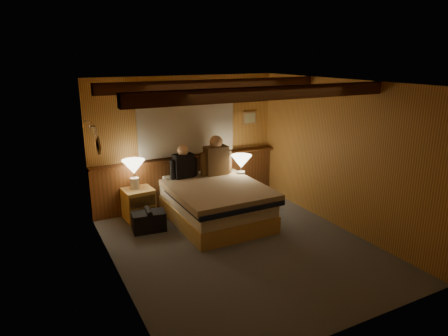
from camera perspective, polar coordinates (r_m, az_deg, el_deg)
floor at (r=6.05m, az=2.56°, el=-11.19°), size 4.20×4.20×0.00m
ceiling at (r=5.40m, az=2.88°, el=12.10°), size 4.20×4.20×0.00m
wall_back at (r=7.44m, az=-5.43°, el=3.78°), size 3.60×0.00×3.60m
wall_left at (r=4.99m, az=-15.49°, el=-2.87°), size 0.00×4.20×4.20m
wall_right at (r=6.67m, az=16.23°, el=1.77°), size 0.00×4.20×4.20m
wall_front at (r=4.04m, az=17.93°, el=-7.61°), size 3.60×0.00×3.60m
wainscot at (r=7.57m, az=-5.10°, el=-1.60°), size 3.60×0.23×0.94m
curtain_window at (r=7.32m, az=-5.28°, el=6.14°), size 2.18×0.09×1.11m
ceiling_beams at (r=5.54m, az=2.07°, el=11.27°), size 3.60×1.65×0.16m
coat_rail at (r=6.40m, az=-18.16°, el=5.33°), size 0.05×0.55×0.24m
framed_print at (r=7.96m, az=3.67°, el=7.17°), size 0.30×0.04×0.25m
bed at (r=6.79m, az=-1.16°, el=-4.97°), size 1.50×1.91×0.65m
nightstand_left at (r=7.07m, az=-12.08°, el=-5.04°), size 0.52×0.47×0.54m
nightstand_right at (r=7.50m, az=2.53°, el=-3.65°), size 0.46×0.41×0.49m
lamp_left at (r=6.92m, az=-12.77°, el=-0.08°), size 0.39×0.39×0.51m
lamp_right at (r=7.29m, az=2.49°, el=0.70°), size 0.38×0.38×0.50m
person_left at (r=7.07m, az=-5.82°, el=0.54°), size 0.51×0.21×0.62m
person_right at (r=7.22m, az=-1.13°, el=1.39°), size 0.61×0.25×0.74m
duffel_bag at (r=6.62m, az=-10.69°, el=-7.45°), size 0.56×0.37×0.38m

